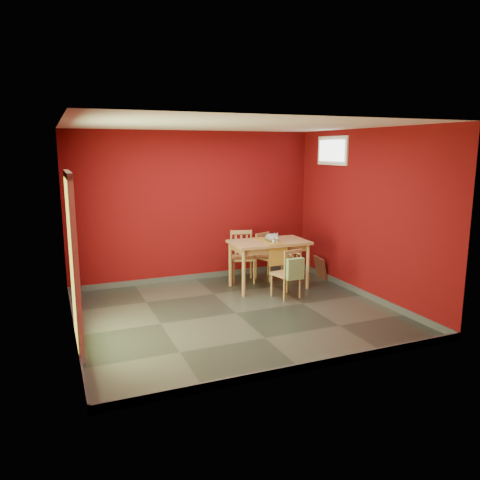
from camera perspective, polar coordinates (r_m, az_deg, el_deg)
name	(u,v)px	position (r m, az deg, el deg)	size (l,w,h in m)	color
ground	(236,313)	(6.97, -0.50, -8.91)	(4.50, 4.50, 0.00)	#2D342D
room_shell	(236,310)	(6.96, -0.50, -8.52)	(4.50, 4.50, 4.50)	#60090C
doorway	(72,258)	(5.82, -19.76, -2.06)	(0.06, 1.01, 2.13)	#B7D838
window	(332,151)	(8.48, 11.18, 10.64)	(0.05, 0.90, 0.50)	white
outlet_plate	(273,256)	(9.26, 4.10, -1.96)	(0.08, 0.01, 0.12)	silver
dining_table	(269,247)	(8.07, 3.55, -0.84)	(1.34, 0.80, 0.82)	#A87F4E
table_runner	(272,245)	(7.95, 3.93, -0.67)	(0.36, 0.72, 0.36)	olive
chair_far_left	(242,256)	(8.51, 0.28, -1.92)	(0.53, 0.53, 0.92)	#A87F4E
chair_far_right	(267,255)	(8.70, 3.37, -1.89)	(0.52, 0.52, 0.85)	#A87F4E
chair_near	(287,273)	(7.59, 5.80, -4.00)	(0.45, 0.45, 0.82)	#A87F4E
tote_bag	(295,269)	(7.40, 6.73, -3.51)	(0.29, 0.18, 0.41)	#78A167
cat	(272,236)	(8.00, 3.88, 0.49)	(0.19, 0.37, 0.18)	slate
picture_frame	(320,267)	(8.90, 9.76, -3.31)	(0.18, 0.41, 0.40)	brown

